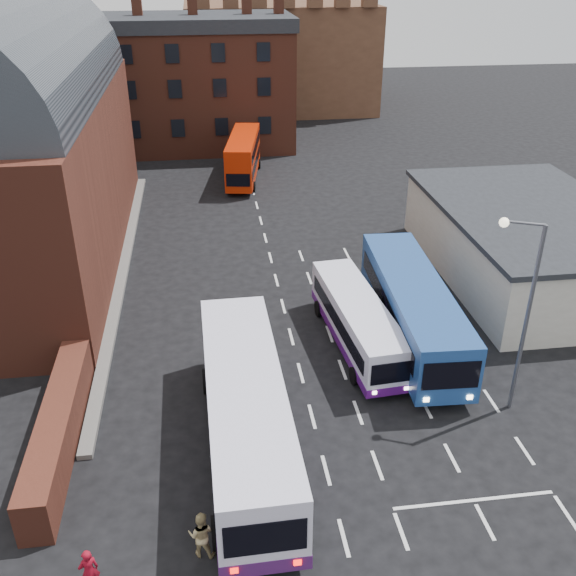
{
  "coord_description": "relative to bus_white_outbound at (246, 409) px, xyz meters",
  "views": [
    {
      "loc": [
        -3.9,
        -18.76,
        17.59
      ],
      "look_at": [
        0.0,
        10.0,
        2.2
      ],
      "focal_mm": 40.0,
      "sensor_mm": 36.0,
      "label": 1
    }
  ],
  "objects": [
    {
      "name": "ground",
      "position": [
        2.88,
        -0.76,
        -2.02
      ],
      "size": [
        180.0,
        180.0,
        0.0
      ],
      "primitive_type": "plane",
      "color": "black"
    },
    {
      "name": "castle_keep",
      "position": [
        8.88,
        65.24,
        3.98
      ],
      "size": [
        22.0,
        22.0,
        12.0
      ],
      "primitive_type": "cube",
      "color": "brown",
      "rests_on": "ground"
    },
    {
      "name": "street_lamp",
      "position": [
        11.21,
        1.26,
        3.18
      ],
      "size": [
        1.64,
        0.87,
        8.62
      ],
      "rotation": [
        0.0,
        0.0,
        -0.41
      ],
      "color": "#5A5C64",
      "rests_on": "ground"
    },
    {
      "name": "cream_building",
      "position": [
        17.88,
        13.24,
        0.13
      ],
      "size": [
        10.4,
        16.4,
        4.25
      ],
      "color": "beige",
      "rests_on": "ground"
    },
    {
      "name": "bus_white_outbound",
      "position": [
        0.0,
        0.0,
        0.0
      ],
      "size": [
        3.33,
        12.61,
        3.43
      ],
      "rotation": [
        0.0,
        0.0,
        0.02
      ],
      "color": "white",
      "rests_on": "ground"
    },
    {
      "name": "pedestrian_beige",
      "position": [
        -1.84,
        -4.76,
        -1.14
      ],
      "size": [
        0.98,
        0.84,
        1.77
      ],
      "primitive_type": "imported",
      "rotation": [
        0.0,
        0.0,
        2.92
      ],
      "color": "tan",
      "rests_on": "ground"
    },
    {
      "name": "bus_red_double",
      "position": [
        2.37,
        33.53,
        -0.02
      ],
      "size": [
        3.64,
        9.64,
        3.77
      ],
      "rotation": [
        0.0,
        0.0,
        2.98
      ],
      "color": "red",
      "rests_on": "ground"
    },
    {
      "name": "bus_white_inbound",
      "position": [
        5.98,
        6.76,
        -0.51
      ],
      "size": [
        2.97,
        9.55,
        2.57
      ],
      "rotation": [
        0.0,
        0.0,
        3.22
      ],
      "color": "white",
      "rests_on": "ground"
    },
    {
      "name": "forecourt_wall",
      "position": [
        -7.32,
        1.24,
        -1.12
      ],
      "size": [
        1.2,
        10.0,
        1.8
      ],
      "primitive_type": "cube",
      "color": "#602B1E",
      "rests_on": "ground"
    },
    {
      "name": "railway_station",
      "position": [
        -12.62,
        20.24,
        5.61
      ],
      "size": [
        12.0,
        28.0,
        16.0
      ],
      "color": "#602B1E",
      "rests_on": "ground"
    },
    {
      "name": "brick_terrace",
      "position": [
        -3.12,
        45.24,
        3.48
      ],
      "size": [
        22.0,
        10.0,
        11.0
      ],
      "primitive_type": "cube",
      "color": "brown",
      "rests_on": "ground"
    },
    {
      "name": "pedestrian_red",
      "position": [
        -5.26,
        -5.62,
        -1.19
      ],
      "size": [
        0.71,
        0.6,
        1.67
      ],
      "primitive_type": "imported",
      "rotation": [
        0.0,
        0.0,
        3.54
      ],
      "color": "maroon",
      "rests_on": "ground"
    },
    {
      "name": "bus_blue",
      "position": [
        8.81,
        6.97,
        -0.08
      ],
      "size": [
        3.48,
        12.19,
        3.29
      ],
      "rotation": [
        0.0,
        0.0,
        3.1
      ],
      "color": "navy",
      "rests_on": "ground"
    }
  ]
}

